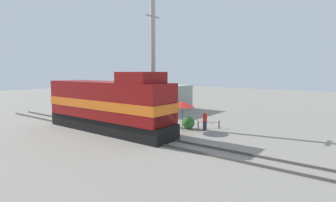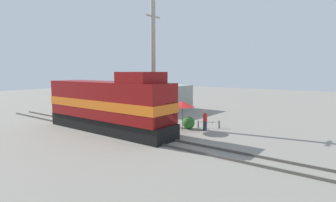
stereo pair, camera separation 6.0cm
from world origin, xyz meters
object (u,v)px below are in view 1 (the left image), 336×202
Objects in this scene: vendor_umbrella at (182,104)px; bicycle at (209,124)px; person_bystander at (205,120)px; locomotive at (110,105)px; utility_pole at (153,64)px; billboard_sign at (133,99)px.

bicycle is at bearing -30.74° from vendor_umbrella.
bicycle is (1.02, 0.20, -0.54)m from person_bystander.
person_bystander is 0.86× the size of bicycle.
locomotive is 8.57m from bicycle.
person_bystander is at bearing -79.74° from utility_pole.
person_bystander is (4.97, -6.05, -1.29)m from locomotive.
utility_pole is at bearing 100.26° from person_bystander.
vendor_umbrella is at bearing -99.07° from billboard_sign.
utility_pole reaches higher than billboard_sign.
bicycle is (5.99, -5.85, -1.83)m from locomotive.
locomotive reaches higher than vendor_umbrella.
utility_pole is 3.94× the size of billboard_sign.
locomotive is 4.52× the size of billboard_sign.
utility_pole is 5.75× the size of bicycle.
billboard_sign is (4.89, 2.21, -0.03)m from locomotive.
bicycle is at bearing -82.20° from billboard_sign.
person_bystander is (0.89, -4.89, -4.70)m from utility_pole.
vendor_umbrella is 2.33m from person_bystander.
locomotive is 5.13× the size of vendor_umbrella.
person_bystander is at bearing 156.91° from bicycle.
locomotive reaches higher than billboard_sign.
vendor_umbrella is at bearing -50.06° from locomotive.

